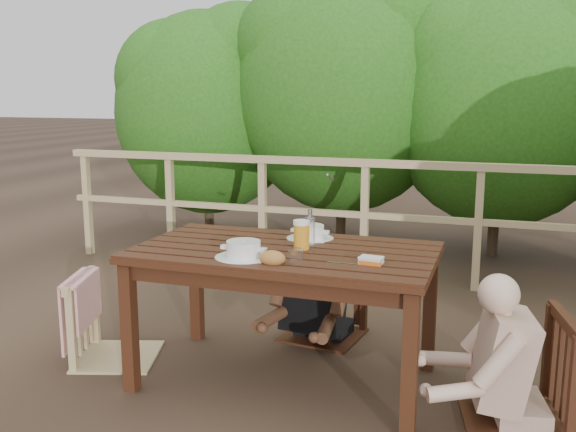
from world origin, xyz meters
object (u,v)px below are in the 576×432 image
(woman, at_px, (325,247))
(soup_near, at_px, (244,250))
(bottle, at_px, (310,230))
(tumbler, at_px, (296,257))
(chair_far, at_px, (324,265))
(beer_glass, at_px, (302,236))
(chair_right, at_px, (519,321))
(bread_roll, at_px, (272,258))
(diner_right, at_px, (527,302))
(butter_tub, at_px, (371,262))
(soup_far, at_px, (310,233))
(table, at_px, (285,316))
(chair_left, at_px, (114,281))

(woman, distance_m, soup_near, 0.96)
(bottle, bearing_deg, tumbler, -85.22)
(chair_far, bearing_deg, beer_glass, -77.34)
(chair_right, bearing_deg, bread_roll, -89.22)
(diner_right, bearing_deg, bread_roll, 90.48)
(diner_right, relative_size, butter_tub, 10.57)
(woman, height_order, diner_right, diner_right)
(beer_glass, xyz_separation_m, bottle, (0.03, 0.04, 0.03))
(chair_far, distance_m, diner_right, 1.39)
(diner_right, bearing_deg, soup_far, 62.58)
(woman, distance_m, tumbler, 0.97)
(bread_roll, bearing_deg, table, 97.61)
(bread_roll, bearing_deg, chair_far, 90.81)
(soup_near, distance_m, bread_roll, 0.19)
(diner_right, bearing_deg, chair_right, 78.60)
(table, height_order, diner_right, diner_right)
(soup_near, relative_size, butter_tub, 2.58)
(bottle, bearing_deg, table, -156.92)
(diner_right, relative_size, soup_far, 4.45)
(chair_left, xyz_separation_m, bread_roll, (1.06, -0.25, 0.29))
(chair_left, distance_m, beer_glass, 1.16)
(table, relative_size, chair_right, 1.58)
(chair_far, distance_m, soup_far, 0.49)
(chair_far, bearing_deg, diner_right, -24.21)
(chair_far, xyz_separation_m, soup_near, (-0.16, -0.91, 0.30))
(soup_far, distance_m, beer_glass, 0.27)
(chair_right, distance_m, soup_near, 1.35)
(bread_roll, bearing_deg, soup_near, 160.35)
(bottle, relative_size, tumbler, 2.64)
(chair_left, relative_size, soup_near, 3.26)
(beer_glass, bearing_deg, chair_far, 95.31)
(table, height_order, beer_glass, beer_glass)
(chair_left, distance_m, bottle, 1.21)
(chair_left, bearing_deg, beer_glass, -104.26)
(bread_roll, xyz_separation_m, butter_tub, (0.45, 0.14, -0.01))
(woman, distance_m, beer_glass, 0.71)
(soup_far, bearing_deg, table, -100.81)
(chair_right, xyz_separation_m, soup_far, (-1.12, 0.33, 0.27))
(chair_left, relative_size, bottle, 4.24)
(table, height_order, soup_far, soup_far)
(butter_tub, bearing_deg, soup_near, -166.75)
(soup_near, height_order, bottle, bottle)
(diner_right, bearing_deg, chair_left, 78.56)
(chair_right, bearing_deg, table, -103.95)
(chair_far, distance_m, bottle, 0.72)
(diner_right, height_order, bottle, diner_right)
(woman, relative_size, diner_right, 1.00)
(soup_near, bearing_deg, bottle, 47.96)
(beer_glass, xyz_separation_m, tumbler, (0.06, -0.27, -0.04))
(chair_right, bearing_deg, beer_glass, -104.93)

